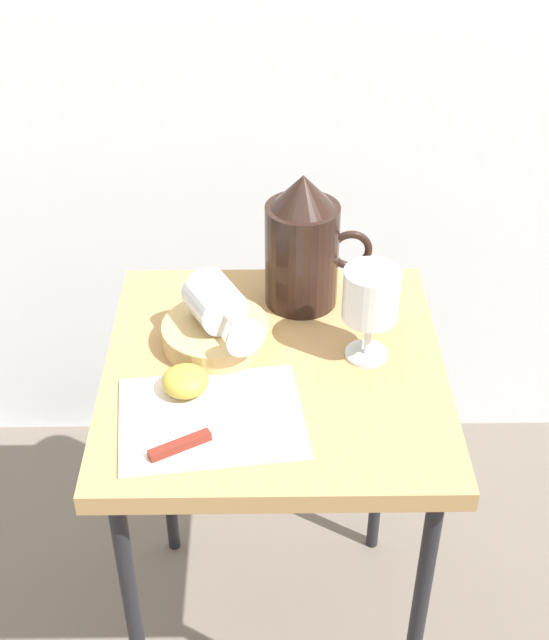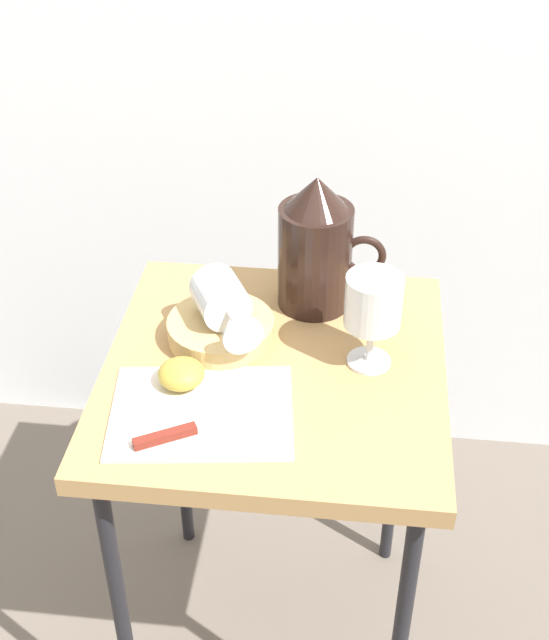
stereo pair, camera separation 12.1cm
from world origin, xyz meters
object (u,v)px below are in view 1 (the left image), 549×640
(knife, at_px, (203,437))
(wine_glass_tipped_near, at_px, (216,303))
(wine_glass_upright, at_px, (371,299))
(pitcher, at_px, (303,252))
(apple_half_left, at_px, (185,381))
(table, at_px, (274,400))
(basket_tray, at_px, (216,334))

(knife, bearing_deg, wine_glass_tipped_near, 87.10)
(wine_glass_upright, bearing_deg, wine_glass_tipped_near, 171.56)
(pitcher, relative_size, wine_glass_tipped_near, 1.43)
(wine_glass_tipped_near, bearing_deg, knife, -92.90)
(wine_glass_tipped_near, relative_size, apple_half_left, 2.37)
(knife, bearing_deg, table, 59.21)
(wine_glass_upright, distance_m, knife, 0.31)
(wine_glass_upright, xyz_separation_m, apple_half_left, (-0.26, -0.08, -0.08))
(pitcher, bearing_deg, wine_glass_upright, -57.91)
(table, height_order, wine_glass_tipped_near, wine_glass_tipped_near)
(wine_glass_upright, height_order, apple_half_left, wine_glass_upright)
(pitcher, relative_size, knife, 1.13)
(pitcher, distance_m, wine_glass_tipped_near, 0.17)
(pitcher, bearing_deg, basket_tray, -139.26)
(apple_half_left, bearing_deg, wine_glass_upright, 17.64)
(apple_half_left, bearing_deg, table, 26.59)
(wine_glass_tipped_near, xyz_separation_m, apple_half_left, (-0.04, -0.12, -0.05))
(table, height_order, pitcher, pitcher)
(pitcher, bearing_deg, apple_half_left, -126.74)
(basket_tray, height_order, pitcher, pitcher)
(table, height_order, wine_glass_upright, wine_glass_upright)
(basket_tray, bearing_deg, apple_half_left, -108.24)
(basket_tray, relative_size, wine_glass_upright, 1.09)
(apple_half_left, distance_m, knife, 0.10)
(basket_tray, bearing_deg, pitcher, 40.74)
(knife, bearing_deg, wine_glass_upright, 37.92)
(table, height_order, apple_half_left, apple_half_left)
(pitcher, xyz_separation_m, knife, (-0.14, -0.32, -0.08))
(basket_tray, height_order, wine_glass_tipped_near, wine_glass_tipped_near)
(wine_glass_tipped_near, relative_size, knife, 0.79)
(pitcher, distance_m, wine_glass_upright, 0.17)
(table, distance_m, wine_glass_tipped_near, 0.17)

